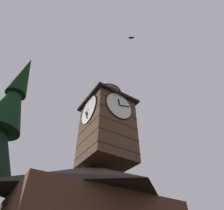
% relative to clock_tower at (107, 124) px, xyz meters
% --- Properties ---
extents(clock_tower, '(4.75, 4.75, 9.68)m').
position_rel_clock_tower_xyz_m(clock_tower, '(0.00, 0.00, 0.00)').
color(clock_tower, brown).
rests_on(clock_tower, building_main).
extents(pine_tree_behind, '(5.20, 5.20, 14.17)m').
position_rel_clock_tower_xyz_m(pine_tree_behind, '(-2.28, -6.45, -6.05)').
color(pine_tree_behind, '#473323').
rests_on(pine_tree_behind, ground_plane).
extents(moon, '(2.18, 2.18, 2.18)m').
position_rel_clock_tower_xyz_m(moon, '(-17.87, -41.21, 3.67)').
color(moon, silver).
extents(flying_bird_high, '(0.57, 0.50, 0.15)m').
position_rel_clock_tower_xyz_m(flying_bird_high, '(-0.02, 4.74, 8.77)').
color(flying_bird_high, black).
extents(flying_bird_low, '(0.30, 0.55, 0.17)m').
position_rel_clock_tower_xyz_m(flying_bird_low, '(-4.50, -3.65, 8.70)').
color(flying_bird_low, black).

